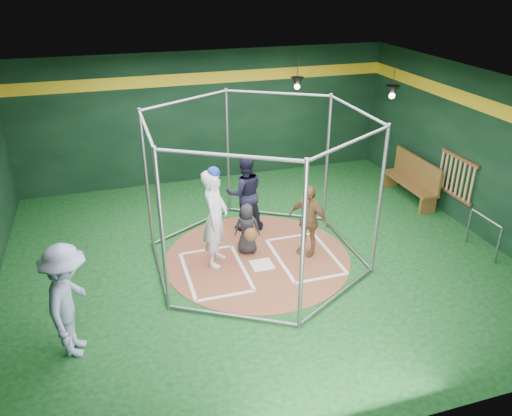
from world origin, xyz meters
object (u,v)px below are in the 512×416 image
object	(u,v)px
batter_figure	(215,217)
umpire	(245,193)
dugout_bench	(413,178)
visitor_leopard	(308,220)

from	to	relation	value
batter_figure	umpire	bearing A→B (deg)	52.04
batter_figure	dugout_bench	distance (m)	5.70
batter_figure	umpire	distance (m)	1.56
visitor_leopard	umpire	xyz separation A→B (m)	(-0.92, 1.41, 0.12)
batter_figure	visitor_leopard	bearing A→B (deg)	-5.69
batter_figure	umpire	size ratio (longest dim) A/B	1.18
visitor_leopard	umpire	world-z (taller)	umpire
umpire	dugout_bench	world-z (taller)	umpire
batter_figure	visitor_leopard	size ratio (longest dim) A/B	1.36
batter_figure	dugout_bench	xyz separation A→B (m)	(5.47, 1.51, -0.46)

